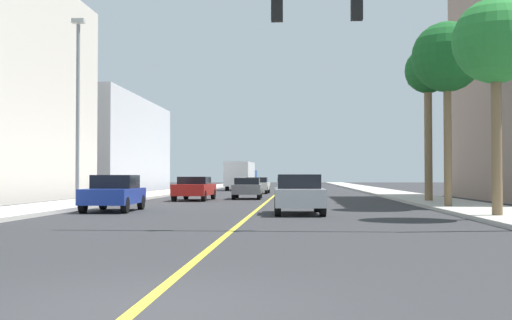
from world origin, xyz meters
TOP-DOWN VIEW (x-y plane):
  - ground at (0.00, 42.00)m, footprint 192.00×192.00m
  - sidewalk_left at (-9.19, 42.00)m, footprint 3.50×168.00m
  - sidewalk_right at (9.19, 42.00)m, footprint 3.50×168.00m
  - lane_marking_center at (0.00, 42.00)m, footprint 0.16×144.00m
  - building_left_far at (-17.93, 52.18)m, footprint 10.49×22.75m
  - traffic_signal_mast at (5.08, 10.20)m, footprint 9.38×0.36m
  - street_lamp at (-7.94, 20.22)m, footprint 0.56×0.28m
  - palm_near at (8.36, 14.53)m, footprint 2.85×2.85m
  - palm_mid at (8.24, 20.87)m, footprint 3.05×3.05m
  - palm_far at (8.70, 27.21)m, footprint 2.44×2.44m
  - car_blue at (-5.80, 18.56)m, footprint 1.98×4.00m
  - car_white at (-1.63, 45.48)m, footprint 1.97×3.99m
  - car_silver at (1.77, 17.15)m, footprint 1.97×4.12m
  - car_gray at (-1.45, 32.93)m, footprint 1.87×4.15m
  - car_red at (-4.38, 30.19)m, footprint 2.02×4.56m
  - car_yellow at (1.63, 46.07)m, footprint 1.97×4.30m
  - delivery_truck at (-4.09, 57.43)m, footprint 2.71×8.79m

SIDE VIEW (x-z plane):
  - ground at x=0.00m, z-range 0.00..0.00m
  - lane_marking_center at x=0.00m, z-range 0.00..0.01m
  - sidewalk_left at x=-9.19m, z-range 0.00..0.15m
  - sidewalk_right at x=9.19m, z-range 0.00..0.15m
  - car_white at x=-1.63m, z-range 0.03..1.37m
  - car_gray at x=-1.45m, z-range 0.04..1.37m
  - car_yellow at x=1.63m, z-range 0.03..1.45m
  - car_red at x=-4.38m, z-range 0.03..1.44m
  - car_blue at x=-5.80m, z-range 0.02..1.51m
  - car_silver at x=1.77m, z-range 0.02..1.53m
  - delivery_truck at x=-4.09m, z-range 0.12..2.97m
  - building_left_far at x=-17.93m, z-range 0.00..8.75m
  - street_lamp at x=-7.94m, z-range 0.58..8.83m
  - traffic_signal_mast at x=5.08m, z-range 1.71..8.50m
  - palm_near at x=8.36m, z-range 2.26..9.51m
  - palm_mid at x=8.24m, z-range 2.54..10.55m
  - palm_far at x=8.70m, z-range 2.76..10.94m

